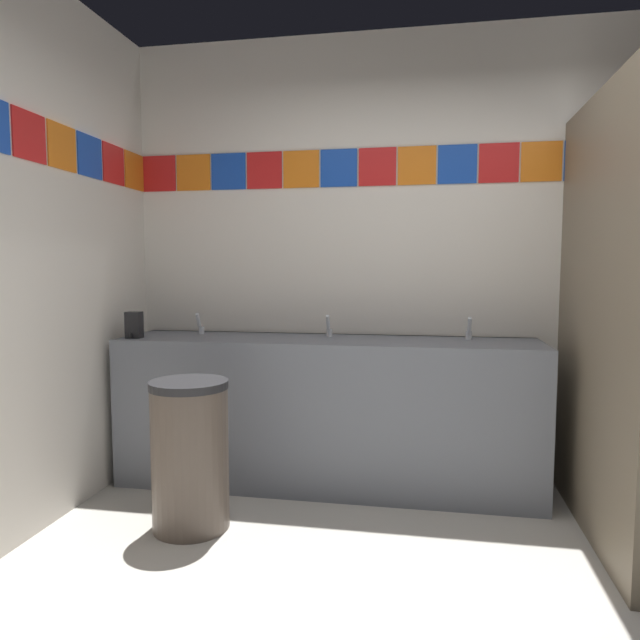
{
  "coord_description": "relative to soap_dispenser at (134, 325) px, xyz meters",
  "views": [
    {
      "loc": [
        -0.19,
        -1.87,
        1.31
      ],
      "look_at": [
        -0.74,
        1.16,
        1.04
      ],
      "focal_mm": 32.09,
      "sensor_mm": 36.0,
      "label": 1
    }
  ],
  "objects": [
    {
      "name": "trash_bin",
      "position": [
        0.58,
        -0.54,
        -0.6
      ],
      "size": [
        0.39,
        0.39,
        0.76
      ],
      "color": "brown",
      "rests_on": "ground_plane"
    },
    {
      "name": "soap_dispenser",
      "position": [
        0.0,
        0.0,
        0.0
      ],
      "size": [
        0.09,
        0.09,
        0.16
      ],
      "color": "black",
      "rests_on": "vanity_counter"
    },
    {
      "name": "vanity_counter",
      "position": [
        1.16,
        0.16,
        -0.51
      ],
      "size": [
        2.51,
        0.57,
        0.9
      ],
      "color": "slate",
      "rests_on": "ground_plane"
    },
    {
      "name": "wall_back",
      "position": [
        1.91,
        0.49,
        0.42
      ],
      "size": [
        4.12,
        0.09,
        2.77
      ],
      "color": "silver",
      "rests_on": "ground_plane"
    },
    {
      "name": "faucet_left",
      "position": [
        0.32,
        0.25,
        -0.03
      ],
      "size": [
        0.04,
        0.1,
        0.14
      ],
      "color": "silver",
      "rests_on": "vanity_counter"
    },
    {
      "name": "faucet_center",
      "position": [
        1.16,
        0.25,
        -0.03
      ],
      "size": [
        0.04,
        0.1,
        0.14
      ],
      "color": "silver",
      "rests_on": "vanity_counter"
    },
    {
      "name": "faucet_right",
      "position": [
        1.99,
        0.25,
        -0.03
      ],
      "size": [
        0.04,
        0.1,
        0.14
      ],
      "color": "silver",
      "rests_on": "vanity_counter"
    }
  ]
}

